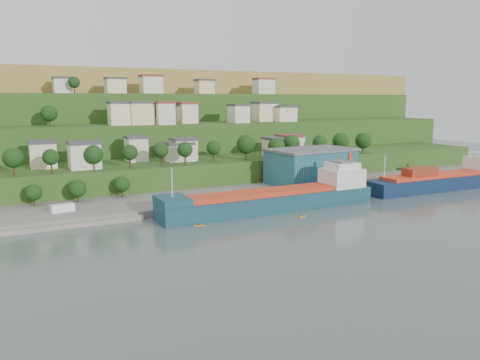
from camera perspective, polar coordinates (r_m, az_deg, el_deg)
ground at (r=132.19m, az=4.79°, el=-4.45°), size 500.00×500.00×0.00m
quay at (r=165.70m, az=5.63°, el=-1.53°), size 220.00×26.00×4.00m
pebble_beach at (r=135.56m, az=-20.81°, el=-4.71°), size 40.00×18.00×2.40m
hillside at (r=287.59m, az=-13.07°, el=3.11°), size 360.00×210.64×96.00m
cargo_ship_near at (r=140.00m, az=4.51°, el=-2.45°), size 68.46×11.50×17.57m
cargo_ship_far at (r=187.84m, az=23.68°, el=-0.13°), size 63.33×11.71×17.15m
warehouse at (r=173.11m, az=8.63°, el=1.73°), size 32.65×21.84×12.80m
caravan at (r=137.54m, az=-20.83°, el=-3.37°), size 6.51×3.66×2.87m
dinghy at (r=134.41m, az=-15.01°, el=-3.82°), size 4.18×2.61×0.78m
kayak_orange at (r=122.65m, az=-4.97°, el=-5.48°), size 2.91×1.51×0.73m
kayak_yellow at (r=132.36m, az=7.61°, el=-4.39°), size 2.86×1.64×0.73m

